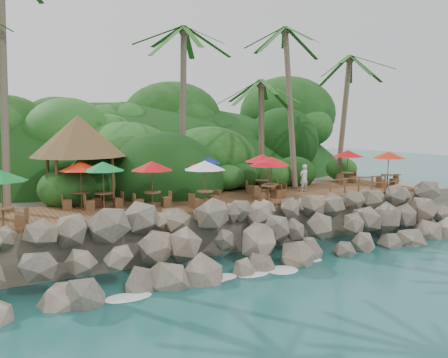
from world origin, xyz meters
TOP-DOWN VIEW (x-y plane):
  - ground at (0.00, 0.00)m, footprint 140.00×140.00m
  - land_base at (0.00, 16.00)m, footprint 32.00×25.20m
  - jungle_hill at (0.00, 23.50)m, footprint 44.80×28.00m
  - seawall at (0.00, 2.00)m, footprint 29.00×4.00m
  - terrace at (0.00, 6.00)m, footprint 26.00×5.00m
  - jungle_foliage at (0.00, 15.00)m, footprint 44.00×16.00m
  - foam_line at (0.00, 0.30)m, footprint 25.20×0.80m
  - palms at (-0.51, 8.66)m, footprint 29.48×7.12m
  - palapa at (-7.09, 9.25)m, footprint 5.04×5.04m
  - dining_clusters at (-0.34, 5.95)m, footprint 25.16×5.34m
  - railing at (8.37, 3.65)m, footprint 6.10×0.10m
  - waiter at (5.55, 5.93)m, footprint 0.62×0.42m

SIDE VIEW (x-z plane):
  - ground at x=0.00m, z-range 0.00..0.00m
  - jungle_hill at x=0.00m, z-range -7.70..7.70m
  - jungle_foliage at x=0.00m, z-range -6.00..6.00m
  - foam_line at x=0.00m, z-range 0.00..0.06m
  - land_base at x=0.00m, z-range 0.00..2.10m
  - seawall at x=0.00m, z-range 0.00..2.30m
  - terrace at x=0.00m, z-range 2.10..2.30m
  - railing at x=8.37m, z-range 2.41..3.41m
  - waiter at x=5.55m, z-range 2.30..3.96m
  - dining_clusters at x=-0.34m, z-range 3.06..5.38m
  - palapa at x=-7.09m, z-range 3.49..8.09m
  - palms at x=-0.51m, z-range 4.98..18.93m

